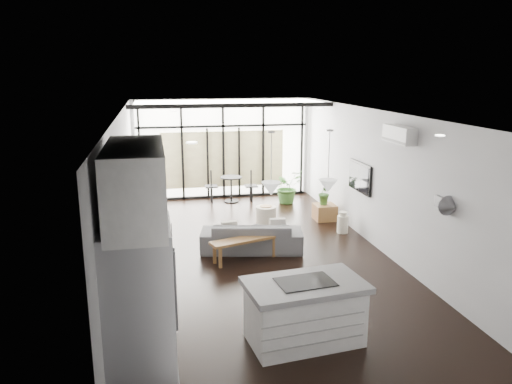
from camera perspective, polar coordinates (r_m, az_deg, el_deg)
name	(u,v)px	position (r m, az deg, el deg)	size (l,w,h in m)	color
floor	(259,258)	(9.83, 0.35, -7.51)	(5.00, 10.00, 0.00)	black
ceiling	(259,113)	(9.19, 0.38, 8.99)	(5.00, 10.00, 0.00)	white
wall_left	(123,194)	(9.24, -14.99, -0.27)	(0.02, 10.00, 2.80)	silver
wall_right	(382,182)	(10.21, 14.22, 1.10)	(0.02, 10.00, 2.80)	silver
wall_back	(223,149)	(14.25, -3.82, 4.98)	(5.00, 0.02, 2.80)	silver
wall_front	(370,308)	(4.89, 12.91, -12.80)	(5.00, 0.02, 2.80)	silver
glazing	(223,149)	(14.14, -3.75, 4.91)	(5.00, 0.20, 2.80)	black
skylight	(227,102)	(13.12, -3.30, 10.25)	(4.70, 1.90, 0.06)	white
neighbour_building	(223,159)	(14.25, -3.77, 3.76)	(3.50, 0.02, 1.60)	#F3ECA6
island	(305,312)	(6.86, 5.57, -13.49)	(1.57, 0.93, 0.86)	white
cooktop	(305,282)	(6.67, 5.66, -10.18)	(0.74, 0.50, 0.01)	black
fridge	(138,313)	(5.71, -13.32, -13.32)	(0.77, 0.97, 1.99)	#A4A4A9
appliance_column	(137,271)	(6.28, -13.42, -8.74)	(0.62, 0.65, 2.40)	white
upper_cabinets	(136,184)	(5.60, -13.56, 0.88)	(0.62, 1.75, 0.86)	white
pendant_left	(271,189)	(6.67, 1.73, 0.38)	(0.26, 0.26, 0.18)	white
pendant_right	(328,186)	(6.89, 8.22, 0.68)	(0.26, 0.26, 0.18)	white
sofa	(252,231)	(10.09, -0.50, -4.53)	(2.04, 0.59, 0.80)	#4C4C4F
console_bench	(245,249)	(9.64, -1.31, -6.55)	(1.36, 0.34, 0.44)	brown
pouf	(266,215)	(11.96, 1.14, -2.59)	(0.50, 0.50, 0.40)	beige
crate	(325,212)	(12.32, 7.85, -2.29)	(0.50, 0.50, 0.38)	brown
plant_tall	(287,190)	(13.73, 3.56, 0.22)	(0.83, 0.92, 0.72)	#3B6D2C
plant_crate	(325,199)	(12.23, 7.90, -0.84)	(0.33, 0.60, 0.26)	#3B6D2C
milk_can	(343,222)	(11.38, 9.89, -3.43)	(0.25, 0.25, 0.49)	silver
bistro_set	(231,188)	(13.80, -2.85, 0.46)	(1.66, 0.66, 0.80)	black
tv	(360,177)	(11.11, 11.79, 1.69)	(0.05, 1.10, 0.65)	black
ac_unit	(399,135)	(9.28, 16.06, 6.33)	(0.22, 0.90, 0.30)	silver
framed_art	(122,193)	(8.71, -15.02, -0.08)	(0.04, 0.70, 0.90)	black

